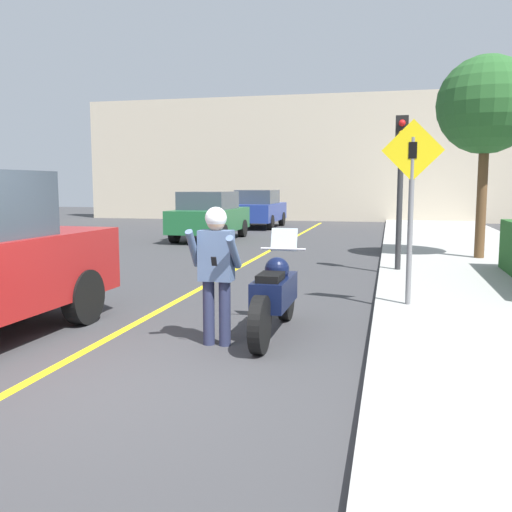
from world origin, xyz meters
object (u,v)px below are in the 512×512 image
(person_biker, at_px, (216,262))
(crossing_sign, at_px, (411,194))
(motorcycle, at_px, (275,295))
(parked_car_green, at_px, (210,215))
(parked_car_blue, at_px, (258,208))
(traffic_light, at_px, (401,163))
(street_tree, at_px, (486,106))

(person_biker, bearing_deg, crossing_sign, 46.84)
(motorcycle, height_order, parked_car_green, parked_car_green)
(parked_car_blue, bearing_deg, person_biker, -78.48)
(traffic_light, height_order, street_tree, street_tree)
(person_biker, relative_size, crossing_sign, 0.60)
(person_biker, xyz_separation_m, parked_car_blue, (-3.79, 18.58, -0.15))
(traffic_light, bearing_deg, crossing_sign, -88.27)
(parked_car_blue, bearing_deg, street_tree, -51.46)
(street_tree, xyz_separation_m, parked_car_blue, (-7.95, 9.98, -2.94))
(crossing_sign, distance_m, traffic_light, 3.70)
(parked_car_blue, bearing_deg, motorcycle, -76.33)
(crossing_sign, xyz_separation_m, street_tree, (1.88, 6.17, 2.03))
(motorcycle, bearing_deg, person_biker, -132.34)
(street_tree, bearing_deg, parked_car_blue, 128.54)
(person_biker, height_order, parked_car_blue, parked_car_blue)
(traffic_light, xyz_separation_m, parked_car_blue, (-5.96, 12.51, -1.51))
(motorcycle, relative_size, street_tree, 0.48)
(crossing_sign, bearing_deg, street_tree, 73.02)
(motorcycle, distance_m, person_biker, 0.99)
(parked_car_green, bearing_deg, street_tree, -25.61)
(motorcycle, xyz_separation_m, street_tree, (3.59, 7.97, 3.28))
(person_biker, distance_m, traffic_light, 6.60)
(crossing_sign, distance_m, parked_car_blue, 17.28)
(person_biker, xyz_separation_m, crossing_sign, (2.28, 2.43, 0.76))
(traffic_light, distance_m, parked_car_blue, 13.94)
(crossing_sign, relative_size, traffic_light, 0.86)
(crossing_sign, xyz_separation_m, parked_car_green, (-6.41, 10.15, -0.91))
(parked_car_blue, bearing_deg, traffic_light, -64.53)
(motorcycle, xyz_separation_m, traffic_light, (1.59, 5.44, 1.85))
(traffic_light, relative_size, street_tree, 0.66)
(person_biker, height_order, street_tree, street_tree)
(motorcycle, relative_size, traffic_light, 0.73)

